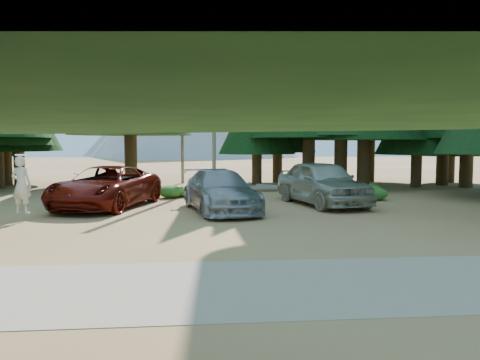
# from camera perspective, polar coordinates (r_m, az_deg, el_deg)

# --- Properties ---
(ground) EXTENTS (160.00, 160.00, 0.00)m
(ground) POSITION_cam_1_polar(r_m,az_deg,el_deg) (14.84, -4.30, -5.44)
(ground) COLOR #9B6341
(ground) RESTS_ON ground
(gravel_strip) EXTENTS (26.00, 3.50, 0.01)m
(gravel_strip) POSITION_cam_1_polar(r_m,az_deg,el_deg) (8.51, -3.60, -12.84)
(gravel_strip) COLOR tan
(gravel_strip) RESTS_ON ground
(forest_belt_north) EXTENTS (36.00, 7.00, 22.00)m
(forest_belt_north) POSITION_cam_1_polar(r_m,az_deg,el_deg) (29.73, -4.75, -0.53)
(forest_belt_north) COLOR black
(forest_belt_north) RESTS_ON ground
(snag_front) EXTENTS (0.24, 0.24, 12.00)m
(snag_front) POSITION_cam_1_polar(r_m,az_deg,el_deg) (29.35, -3.22, 11.15)
(snag_front) COLOR gray
(snag_front) RESTS_ON ground
(snag_back) EXTENTS (0.20, 0.20, 10.00)m
(snag_back) POSITION_cam_1_polar(r_m,az_deg,el_deg) (30.74, -7.09, 8.94)
(snag_back) COLOR gray
(snag_back) RESTS_ON ground
(mountain_peak) EXTENTS (48.00, 50.00, 28.00)m
(mountain_peak) POSITION_cam_1_polar(r_m,az_deg,el_deg) (103.39, -6.57, 9.96)
(mountain_peak) COLOR gray
(mountain_peak) RESTS_ON ground
(red_pickup) EXTENTS (4.24, 6.50, 1.66)m
(red_pickup) POSITION_cam_1_polar(r_m,az_deg,el_deg) (19.42, -15.99, -0.81)
(red_pickup) COLOR #580F07
(red_pickup) RESTS_ON ground
(silver_minivan_center) EXTENTS (3.17, 5.64, 1.54)m
(silver_minivan_center) POSITION_cam_1_polar(r_m,az_deg,el_deg) (17.67, -2.42, -1.33)
(silver_minivan_center) COLOR #9DA0A5
(silver_minivan_center) RESTS_ON ground
(silver_minivan_right) EXTENTS (3.34, 5.84, 1.87)m
(silver_minivan_right) POSITION_cam_1_polar(r_m,az_deg,el_deg) (19.81, 9.98, -0.30)
(silver_minivan_right) COLOR #ABA898
(silver_minivan_right) RESTS_ON ground
(frisbee_player) EXTENTS (0.79, 0.62, 1.96)m
(frisbee_player) POSITION_cam_1_polar(r_m,az_deg,el_deg) (16.96, -25.11, -0.52)
(frisbee_player) COLOR beige
(frisbee_player) RESTS_ON ground
(log_left) EXTENTS (3.56, 1.75, 0.27)m
(log_left) POSITION_cam_1_polar(r_m,az_deg,el_deg) (22.67, -16.67, -1.88)
(log_left) COLOR gray
(log_left) RESTS_ON ground
(log_mid) EXTENTS (2.80, 2.72, 0.30)m
(log_mid) POSITION_cam_1_polar(r_m,az_deg,el_deg) (25.66, 5.33, -0.98)
(log_mid) COLOR gray
(log_mid) RESTS_ON ground
(log_right) EXTENTS (4.66, 0.57, 0.30)m
(log_right) POSITION_cam_1_polar(r_m,az_deg,el_deg) (24.97, 0.54, -1.10)
(log_right) COLOR gray
(log_right) RESTS_ON ground
(shrub_far_left) EXTENTS (1.06, 1.06, 0.58)m
(shrub_far_left) POSITION_cam_1_polar(r_m,az_deg,el_deg) (22.29, -18.68, -1.62)
(shrub_far_left) COLOR #347021
(shrub_far_left) RESTS_ON ground
(shrub_left) EXTENTS (1.10, 1.10, 0.60)m
(shrub_left) POSITION_cam_1_polar(r_m,az_deg,el_deg) (22.29, -8.49, -1.41)
(shrub_left) COLOR #347021
(shrub_left) RESTS_ON ground
(shrub_center_left) EXTENTS (1.21, 1.21, 0.66)m
(shrub_center_left) POSITION_cam_1_polar(r_m,az_deg,el_deg) (24.66, -13.95, -0.87)
(shrub_center_left) COLOR #347021
(shrub_center_left) RESTS_ON ground
(shrub_center_right) EXTENTS (0.88, 0.88, 0.49)m
(shrub_center_right) POSITION_cam_1_polar(r_m,az_deg,el_deg) (22.69, -7.03, -1.45)
(shrub_center_right) COLOR #347021
(shrub_center_right) RESTS_ON ground
(shrub_right) EXTENTS (0.86, 0.86, 0.47)m
(shrub_right) POSITION_cam_1_polar(r_m,az_deg,el_deg) (23.34, -0.95, -1.27)
(shrub_right) COLOR #347021
(shrub_right) RESTS_ON ground
(shrub_far_right) EXTENTS (0.89, 0.89, 0.49)m
(shrub_far_right) POSITION_cam_1_polar(r_m,az_deg,el_deg) (25.09, 15.78, -1.02)
(shrub_far_right) COLOR #347021
(shrub_far_right) RESTS_ON ground
(shrub_edge_east) EXTENTS (1.08, 1.08, 0.59)m
(shrub_edge_east) POSITION_cam_1_polar(r_m,az_deg,el_deg) (22.09, 16.19, -1.60)
(shrub_edge_east) COLOR #347021
(shrub_edge_east) RESTS_ON ground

